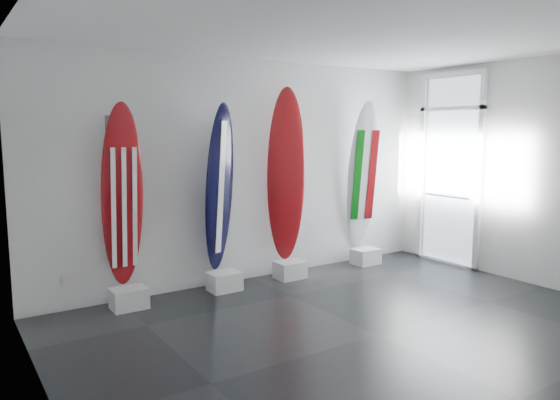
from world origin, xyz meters
TOP-DOWN VIEW (x-y plane):
  - floor at (0.00, 0.00)m, footprint 6.00×6.00m
  - ceiling at (0.00, 0.00)m, footprint 6.00×6.00m
  - wall_back at (0.00, 2.50)m, footprint 6.00×0.00m
  - wall_left at (-3.00, 0.00)m, footprint 0.00×5.00m
  - wall_right at (3.00, 0.00)m, footprint 0.00×5.00m
  - display_block_usa at (-1.83, 2.18)m, footprint 0.40×0.30m
  - surfboard_usa at (-1.83, 2.28)m, footprint 0.49×0.28m
  - display_block_navy at (-0.59, 2.18)m, footprint 0.40×0.30m
  - surfboard_navy at (-0.59, 2.28)m, footprint 0.55×0.41m
  - display_block_swiss at (0.44, 2.18)m, footprint 0.40×0.30m
  - surfboard_swiss at (0.44, 2.28)m, footprint 0.57×0.33m
  - display_block_italy at (1.86, 2.18)m, footprint 0.40×0.30m
  - surfboard_italy at (1.86, 2.28)m, footprint 0.60×0.52m
  - wall_outlet at (-2.45, 2.48)m, footprint 0.09×0.02m
  - glass_door at (2.97, 1.55)m, footprint 0.12×1.16m
  - balcony at (4.30, 1.55)m, footprint 2.80×2.20m

SIDE VIEW (x-z plane):
  - floor at x=0.00m, z-range 0.00..0.00m
  - display_block_usa at x=-1.83m, z-range 0.00..0.24m
  - display_block_navy at x=-0.59m, z-range 0.00..0.24m
  - display_block_swiss at x=0.44m, z-range 0.00..0.24m
  - display_block_italy at x=1.86m, z-range 0.00..0.24m
  - wall_outlet at x=-2.45m, z-range 0.28..0.41m
  - balcony at x=4.30m, z-range -0.10..1.10m
  - surfboard_usa at x=-1.83m, z-range 0.24..2.37m
  - surfboard_navy at x=-0.59m, z-range 0.24..2.40m
  - surfboard_italy at x=1.86m, z-range 0.23..2.49m
  - glass_door at x=2.97m, z-range 0.00..2.85m
  - surfboard_swiss at x=0.44m, z-range 0.24..2.64m
  - wall_back at x=0.00m, z-range -1.50..4.50m
  - wall_left at x=-3.00m, z-range -1.00..4.00m
  - wall_right at x=3.00m, z-range -1.00..4.00m
  - ceiling at x=0.00m, z-range 3.00..3.00m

